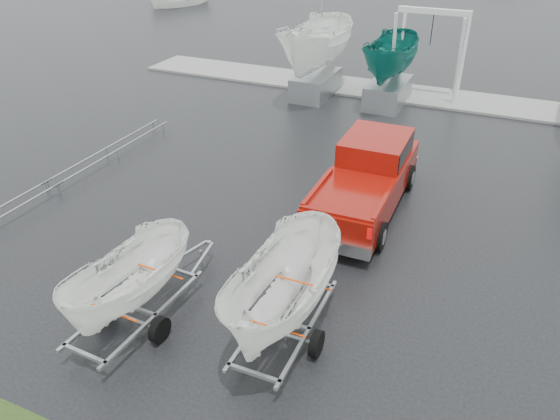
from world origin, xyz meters
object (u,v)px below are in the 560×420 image
object	(u,v)px
trailer_hitched	(286,233)
boat_hoist	(430,41)
trailer_parked	(124,237)
pickup_truck	(368,174)

from	to	relation	value
trailer_hitched	boat_hoist	size ratio (longest dim) A/B	1.24
boat_hoist	trailer_parked	bearing A→B (deg)	-98.10
pickup_truck	trailer_parked	size ratio (longest dim) A/B	1.43
trailer_parked	boat_hoist	xyz separation A→B (m)	(2.72, 19.13, 0.30)
pickup_truck	trailer_hitched	xyz separation A→B (m)	(0.09, -6.60, 1.70)
pickup_truck	trailer_hitched	distance (m)	6.81
trailer_hitched	trailer_parked	xyz separation A→B (m)	(-3.28, -0.95, -0.40)
pickup_truck	trailer_parked	world-z (taller)	trailer_parked
trailer_parked	trailer_hitched	bearing A→B (deg)	18.82
pickup_truck	trailer_hitched	bearing A→B (deg)	-90.00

